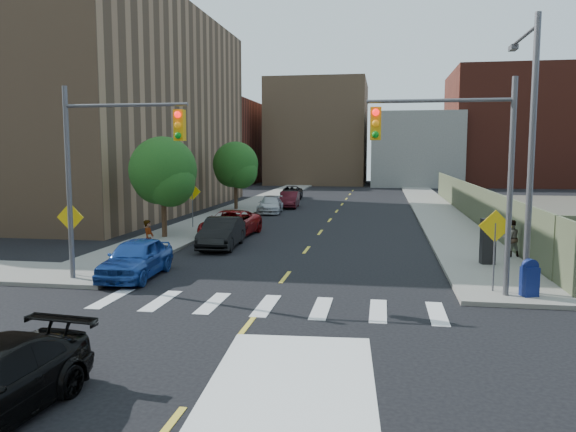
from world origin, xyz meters
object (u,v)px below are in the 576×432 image
(parked_car_red, at_px, (230,224))
(payphone, at_px, (488,241))
(parked_car_blue, at_px, (136,258))
(mailbox, at_px, (530,278))
(parked_car_white, at_px, (271,204))
(parked_car_grey, at_px, (292,192))
(pedestrian_east, at_px, (511,238))
(parked_car_maroon, at_px, (289,200))
(parked_car_black, at_px, (222,233))
(pedestrian_west, at_px, (149,239))
(parked_car_silver, at_px, (270,205))

(parked_car_red, bearing_deg, payphone, -23.11)
(parked_car_blue, relative_size, mailbox, 3.63)
(parked_car_white, xyz_separation_m, parked_car_grey, (-0.44, 13.02, -0.05))
(parked_car_grey, relative_size, payphone, 2.44)
(parked_car_white, distance_m, pedestrian_east, 22.44)
(parked_car_red, height_order, parked_car_maroon, parked_car_red)
(parked_car_blue, distance_m, payphone, 13.98)
(mailbox, xyz_separation_m, pedestrian_east, (0.92, 7.04, 0.22))
(parked_car_red, bearing_deg, pedestrian_east, -14.28)
(parked_car_black, bearing_deg, payphone, -16.33)
(parked_car_white, bearing_deg, pedestrian_west, -98.89)
(parked_car_blue, height_order, parked_car_white, parked_car_blue)
(parked_car_silver, height_order, payphone, payphone)
(parked_car_red, bearing_deg, parked_car_silver, 94.59)
(parked_car_white, relative_size, parked_car_grey, 0.88)
(mailbox, bearing_deg, parked_car_black, 126.14)
(parked_car_silver, distance_m, pedestrian_west, 19.82)
(parked_car_black, bearing_deg, parked_car_blue, -104.09)
(parked_car_black, relative_size, payphone, 2.43)
(parked_car_red, bearing_deg, parked_car_white, 95.07)
(mailbox, bearing_deg, pedestrian_west, 143.21)
(parked_car_silver, bearing_deg, mailbox, -65.88)
(payphone, bearing_deg, parked_car_silver, 118.24)
(parked_car_blue, distance_m, parked_car_maroon, 27.26)
(mailbox, bearing_deg, pedestrian_east, 61.30)
(parked_car_grey, xyz_separation_m, pedestrian_east, (14.62, -30.40, 0.32))
(parked_car_red, height_order, parked_car_grey, parked_car_red)
(parked_car_maroon, xyz_separation_m, pedestrian_west, (-2.10, -24.20, 0.30))
(mailbox, bearing_deg, parked_car_red, 117.04)
(parked_car_black, relative_size, mailbox, 3.77)
(parked_car_red, height_order, parked_car_white, parked_car_red)
(parked_car_black, xyz_separation_m, parked_car_grey, (-1.30, 29.51, -0.12))
(parked_car_silver, bearing_deg, parked_car_blue, -96.20)
(parked_car_silver, xyz_separation_m, parked_car_grey, (-0.56, 13.65, 0.00))
(parked_car_black, distance_m, parked_car_silver, 15.88)
(parked_car_black, xyz_separation_m, parked_car_white, (-0.86, 16.49, -0.06))
(parked_car_maroon, distance_m, parked_car_grey, 9.31)
(parked_car_silver, xyz_separation_m, pedestrian_east, (14.07, -16.76, 0.33))
(parked_car_black, xyz_separation_m, parked_car_maroon, (0.00, 20.29, -0.06))
(pedestrian_west, height_order, pedestrian_east, pedestrian_west)
(parked_car_grey, bearing_deg, mailbox, -74.93)
(parked_car_grey, relative_size, pedestrian_west, 2.72)
(parked_car_black, distance_m, parked_car_red, 3.65)
(mailbox, relative_size, pedestrian_east, 0.75)
(parked_car_blue, distance_m, pedestrian_east, 15.82)
(parked_car_black, height_order, payphone, payphone)
(parked_car_black, relative_size, parked_car_grey, 1.00)
(parked_car_blue, height_order, parked_car_black, parked_car_black)
(parked_car_red, relative_size, parked_car_silver, 1.22)
(parked_car_grey, distance_m, mailbox, 39.87)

